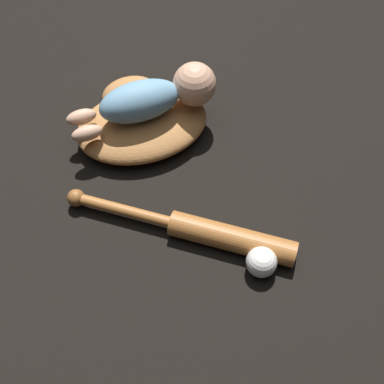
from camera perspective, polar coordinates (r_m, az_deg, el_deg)
name	(u,v)px	position (r m, az deg, el deg)	size (l,w,h in m)	color
ground_plane	(139,126)	(1.48, -5.69, 7.00)	(6.00, 6.00, 0.00)	black
baseball_glove	(140,119)	(1.45, -5.53, 7.71)	(0.38, 0.33, 0.08)	#A8703D
baby_figure	(157,96)	(1.38, -3.75, 10.17)	(0.40, 0.13, 0.11)	#6693B2
baseball_bat	(207,232)	(1.24, 1.63, -4.30)	(0.44, 0.41, 0.06)	#9E602D
baseball	(261,262)	(1.21, 7.42, -7.43)	(0.07, 0.07, 0.07)	white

